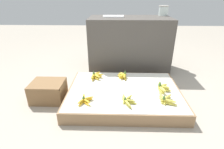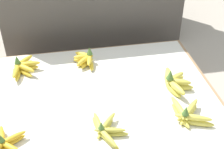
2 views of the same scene
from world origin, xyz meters
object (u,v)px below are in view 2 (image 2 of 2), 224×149
object	(u,v)px
banana_bunch_back_left	(22,67)
banana_bunch_back_midleft	(86,59)
banana_bunch_front_midright	(188,114)
banana_bunch_front_left	(5,144)
banana_bunch_middle_midright	(174,82)
banana_bunch_front_midleft	(106,130)

from	to	relation	value
banana_bunch_back_left	banana_bunch_back_midleft	size ratio (longest dim) A/B	1.17
banana_bunch_front_midright	banana_bunch_back_left	size ratio (longest dim) A/B	0.96
banana_bunch_back_left	banana_bunch_back_midleft	xyz separation A→B (m)	(0.35, 0.02, -0.00)
banana_bunch_front_left	banana_bunch_front_midright	xyz separation A→B (m)	(0.79, 0.02, 0.01)
banana_bunch_front_left	banana_bunch_middle_midright	distance (m)	0.85
banana_bunch_front_midleft	banana_bunch_back_left	world-z (taller)	banana_bunch_back_left
banana_bunch_front_midleft	banana_bunch_front_midright	bearing A→B (deg)	3.44
banana_bunch_middle_midright	banana_bunch_back_midleft	bearing A→B (deg)	144.65
banana_bunch_front_left	banana_bunch_middle_midright	world-z (taller)	banana_bunch_middle_midright
banana_bunch_middle_midright	banana_bunch_back_left	xyz separation A→B (m)	(-0.77, 0.28, -0.01)
banana_bunch_middle_midright	banana_bunch_front_midleft	bearing A→B (deg)	-147.27
banana_bunch_front_midleft	banana_bunch_front_midright	xyz separation A→B (m)	(0.38, 0.02, 0.01)
banana_bunch_front_left	banana_bunch_back_midleft	size ratio (longest dim) A/B	1.08
banana_bunch_middle_midright	banana_bunch_back_left	world-z (taller)	banana_bunch_middle_midright
banana_bunch_front_left	banana_bunch_front_midright	size ratio (longest dim) A/B	0.96
banana_bunch_back_left	banana_bunch_front_left	bearing A→B (deg)	-94.71
banana_bunch_front_left	banana_bunch_back_left	xyz separation A→B (m)	(0.04, 0.54, 0.01)
banana_bunch_front_midleft	banana_bunch_front_left	bearing A→B (deg)	-179.75
banana_bunch_front_midright	banana_bunch_back_midleft	xyz separation A→B (m)	(-0.40, 0.53, -0.00)
banana_bunch_front_midleft	banana_bunch_back_midleft	size ratio (longest dim) A/B	1.21
banana_bunch_front_midleft	banana_bunch_back_left	size ratio (longest dim) A/B	1.04
banana_bunch_front_midleft	banana_bunch_back_left	bearing A→B (deg)	124.71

